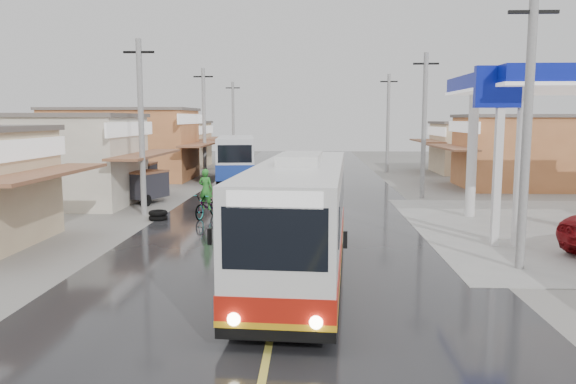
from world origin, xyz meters
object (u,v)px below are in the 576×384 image
Objects in this scene: coach_bus at (301,218)px; second_bus at (236,157)px; cyclist at (207,202)px; tricycle_far at (142,176)px; tricycle_near at (147,185)px; tyre_stack at (158,215)px.

coach_bus reaches higher than second_bus.
second_bus is (-5.19, 24.69, -0.00)m from coach_bus.
cyclist reaches higher than tricycle_far.
second_bus is 9.06m from tricycle_far.
tricycle_far reaches higher than tricycle_near.
tyre_stack is (-6.44, 8.47, -1.46)m from coach_bus.
tricycle_near is 3.08× the size of tyre_stack.
tricycle_near is (-8.34, 13.34, -0.69)m from coach_bus.
tricycle_near is at bearing 149.36° from cyclist.
second_bus is 11.44× the size of tyre_stack.
cyclist is 5.83m from tricycle_near.
tricycle_near is at bearing -72.25° from tricycle_far.
tricycle_near is (-3.15, -11.35, -0.69)m from second_bus.
cyclist is (-4.39, 9.06, -0.94)m from coach_bus.
cyclist is 0.92× the size of tricycle_far.
coach_bus is 10.74m from tyre_stack.
coach_bus is 19.48m from tricycle_far.
coach_bus is 5.01× the size of cyclist.
tricycle_near is 5.28m from tyre_stack.
cyclist is at bearing -26.61° from tricycle_near.
coach_bus is at bearing -37.31° from tricycle_near.
tyre_stack is at bearing 131.04° from coach_bus.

